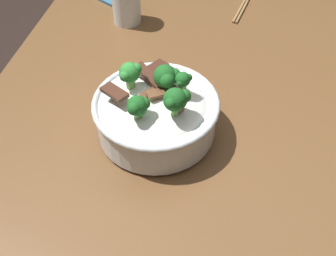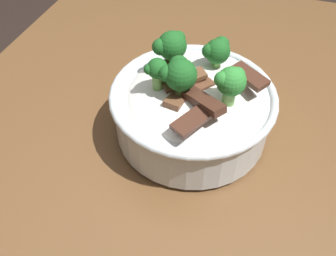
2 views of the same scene
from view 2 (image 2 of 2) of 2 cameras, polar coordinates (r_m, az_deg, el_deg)
The scene contains 2 objects.
dining_table at distance 0.63m, azimuth -1.36°, elevation -15.78°, with size 1.35×0.86×0.79m.
rice_bowl at distance 0.56m, azimuth 3.91°, elevation 3.84°, with size 0.26×0.26×0.16m.
Camera 2 is at (-0.27, -0.10, 1.24)m, focal length 38.25 mm.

